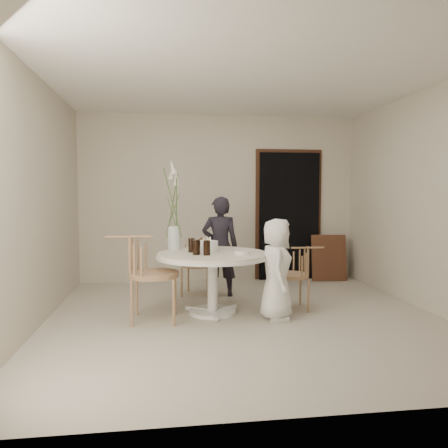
{
  "coord_description": "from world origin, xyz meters",
  "views": [
    {
      "loc": [
        -0.92,
        -4.85,
        1.43
      ],
      "look_at": [
        -0.21,
        0.3,
        1.07
      ],
      "focal_mm": 35.0,
      "sensor_mm": 36.0,
      "label": 1
    }
  ],
  "objects": [
    {
      "name": "ground",
      "position": [
        0.0,
        0.0,
        0.0
      ],
      "size": [
        4.5,
        4.5,
        0.0
      ],
      "primitive_type": "plane",
      "color": "#C1B3A5",
      "rests_on": "ground"
    },
    {
      "name": "room_shell",
      "position": [
        0.0,
        0.0,
        1.62
      ],
      "size": [
        4.5,
        4.5,
        4.5
      ],
      "color": "white",
      "rests_on": "ground"
    },
    {
      "name": "doorway",
      "position": [
        1.15,
        2.19,
        1.05
      ],
      "size": [
        1.0,
        0.1,
        2.1
      ],
      "primitive_type": "cube",
      "color": "black",
      "rests_on": "ground"
    },
    {
      "name": "door_trim",
      "position": [
        1.15,
        2.23,
        1.11
      ],
      "size": [
        1.12,
        0.03,
        2.22
      ],
      "primitive_type": "cube",
      "color": "#512C1C",
      "rests_on": "ground"
    },
    {
      "name": "table",
      "position": [
        -0.35,
        0.25,
        0.62
      ],
      "size": [
        1.33,
        1.33,
        0.73
      ],
      "color": "white",
      "rests_on": "ground"
    },
    {
      "name": "picture_frame",
      "position": [
        1.76,
        1.95,
        0.38
      ],
      "size": [
        0.58,
        0.23,
        0.75
      ],
      "primitive_type": "cube",
      "rotation": [
        -0.17,
        0.0,
        -0.11
      ],
      "color": "#512C1C",
      "rests_on": "ground"
    },
    {
      "name": "chair_far",
      "position": [
        -0.42,
        1.34,
        0.51
      ],
      "size": [
        0.53,
        0.55,
        0.79
      ],
      "rotation": [
        0.0,
        0.0,
        -0.31
      ],
      "color": "tan",
      "rests_on": "ground"
    },
    {
      "name": "chair_right",
      "position": [
        0.73,
        0.3,
        0.5
      ],
      "size": [
        0.48,
        0.45,
        0.78
      ],
      "rotation": [
        0.0,
        0.0,
        -1.61
      ],
      "color": "tan",
      "rests_on": "ground"
    },
    {
      "name": "chair_left",
      "position": [
        -1.17,
        0.05,
        0.63
      ],
      "size": [
        0.61,
        0.56,
        0.97
      ],
      "rotation": [
        0.0,
        0.0,
        1.52
      ],
      "color": "tan",
      "rests_on": "ground"
    },
    {
      "name": "girl",
      "position": [
        -0.14,
        1.14,
        0.69
      ],
      "size": [
        0.53,
        0.37,
        1.39
      ],
      "primitive_type": "imported",
      "rotation": [
        0.0,
        0.0,
        3.07
      ],
      "color": "black",
      "rests_on": "ground"
    },
    {
      "name": "boy",
      "position": [
        0.34,
        -0.08,
        0.57
      ],
      "size": [
        0.46,
        0.62,
        1.15
      ],
      "primitive_type": "imported",
      "rotation": [
        0.0,
        0.0,
        1.38
      ],
      "color": "white",
      "rests_on": "ground"
    },
    {
      "name": "birthday_cake",
      "position": [
        -0.4,
        0.39,
        0.79
      ],
      "size": [
        0.26,
        0.26,
        0.18
      ],
      "rotation": [
        0.0,
        0.0,
        -0.06
      ],
      "color": "white",
      "rests_on": "table"
    },
    {
      "name": "cola_tumbler_a",
      "position": [
        -0.54,
        0.13,
        0.81
      ],
      "size": [
        0.09,
        0.09,
        0.16
      ],
      "primitive_type": "cylinder",
      "rotation": [
        0.0,
        0.0,
        -0.28
      ],
      "color": "black",
      "rests_on": "table"
    },
    {
      "name": "cola_tumbler_b",
      "position": [
        -0.44,
        0.05,
        0.81
      ],
      "size": [
        0.1,
        0.1,
        0.17
      ],
      "primitive_type": "cylinder",
      "rotation": [
        0.0,
        0.0,
        0.38
      ],
      "color": "black",
      "rests_on": "table"
    },
    {
      "name": "cola_tumbler_c",
      "position": [
        -0.55,
        0.1,
        0.82
      ],
      "size": [
        0.1,
        0.1,
        0.17
      ],
      "primitive_type": "cylinder",
      "rotation": [
        0.0,
        0.0,
        -0.4
      ],
      "color": "black",
      "rests_on": "table"
    },
    {
      "name": "cola_tumbler_d",
      "position": [
        -0.59,
        0.32,
        0.81
      ],
      "size": [
        0.1,
        0.1,
        0.17
      ],
      "primitive_type": "cylinder",
      "rotation": [
        0.0,
        0.0,
        -0.36
      ],
      "color": "black",
      "rests_on": "table"
    },
    {
      "name": "plate_stack",
      "position": [
        -0.03,
        0.04,
        0.75
      ],
      "size": [
        0.21,
        0.21,
        0.04
      ],
      "primitive_type": "cylinder",
      "rotation": [
        0.0,
        0.0,
        0.22
      ],
      "color": "white",
      "rests_on": "table"
    },
    {
      "name": "flower_vase",
      "position": [
        -0.79,
        0.57,
        1.12
      ],
      "size": [
        0.16,
        0.16,
        1.12
      ],
      "rotation": [
        0.0,
        0.0,
        -0.28
      ],
      "color": "silver",
      "rests_on": "table"
    }
  ]
}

